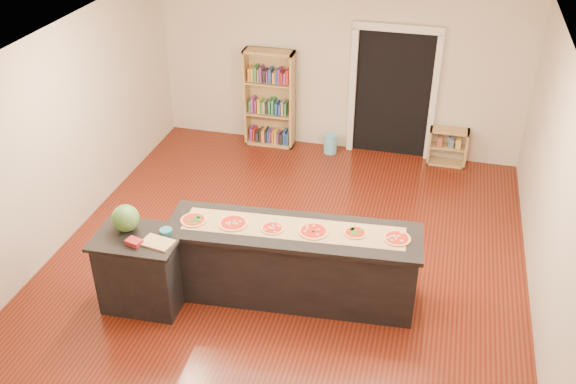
% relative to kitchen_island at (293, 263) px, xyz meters
% --- Properties ---
extents(room, '(6.00, 7.00, 2.80)m').
position_rel_kitchen_island_xyz_m(room, '(-0.24, 0.51, 0.92)').
color(room, beige).
rests_on(room, ground).
extents(doorway, '(1.40, 0.09, 2.21)m').
position_rel_kitchen_island_xyz_m(doorway, '(0.66, 3.97, 0.72)').
color(doorway, black).
rests_on(doorway, room).
extents(kitchen_island, '(2.90, 0.78, 0.96)m').
position_rel_kitchen_island_xyz_m(kitchen_island, '(0.00, 0.00, 0.00)').
color(kitchen_island, black).
rests_on(kitchen_island, ground).
extents(side_counter, '(0.96, 0.70, 0.95)m').
position_rel_kitchen_island_xyz_m(side_counter, '(-1.65, -0.56, -0.00)').
color(side_counter, black).
rests_on(side_counter, ground).
extents(bookshelf, '(0.83, 0.30, 1.67)m').
position_rel_kitchen_island_xyz_m(bookshelf, '(-1.36, 3.81, 0.35)').
color(bookshelf, tan).
rests_on(bookshelf, ground).
extents(low_shelf, '(0.62, 0.27, 0.62)m').
position_rel_kitchen_island_xyz_m(low_shelf, '(1.63, 3.82, -0.17)').
color(low_shelf, tan).
rests_on(low_shelf, ground).
extents(waste_bin, '(0.22, 0.22, 0.33)m').
position_rel_kitchen_island_xyz_m(waste_bin, '(-0.29, 3.74, -0.32)').
color(waste_bin, '#64C0E0').
rests_on(waste_bin, ground).
extents(kraft_paper, '(2.54, 0.66, 0.00)m').
position_rel_kitchen_island_xyz_m(kraft_paper, '(-0.00, 0.02, 0.48)').
color(kraft_paper, '#9F8052').
rests_on(kraft_paper, kitchen_island).
extents(watermelon, '(0.31, 0.31, 0.31)m').
position_rel_kitchen_island_xyz_m(watermelon, '(-1.81, -0.47, 0.63)').
color(watermelon, '#144214').
rests_on(watermelon, side_counter).
extents(cutting_board, '(0.37, 0.28, 0.02)m').
position_rel_kitchen_island_xyz_m(cutting_board, '(-1.37, -0.63, 0.48)').
color(cutting_board, tan).
rests_on(cutting_board, side_counter).
extents(package_red, '(0.19, 0.16, 0.06)m').
position_rel_kitchen_island_xyz_m(package_red, '(-1.61, -0.70, 0.50)').
color(package_red, maroon).
rests_on(package_red, side_counter).
extents(package_teal, '(0.14, 0.14, 0.05)m').
position_rel_kitchen_island_xyz_m(package_teal, '(-1.36, -0.42, 0.50)').
color(package_teal, '#195966').
rests_on(package_teal, side_counter).
extents(pizza_a, '(0.29, 0.29, 0.02)m').
position_rel_kitchen_island_xyz_m(pizza_a, '(-1.15, -0.11, 0.49)').
color(pizza_a, tan).
rests_on(pizza_a, kitchen_island).
extents(pizza_b, '(0.33, 0.33, 0.02)m').
position_rel_kitchen_island_xyz_m(pizza_b, '(-0.69, -0.06, 0.49)').
color(pizza_b, tan).
rests_on(pizza_b, kitchen_island).
extents(pizza_c, '(0.27, 0.27, 0.02)m').
position_rel_kitchen_island_xyz_m(pizza_c, '(-0.23, -0.05, 0.49)').
color(pizza_c, tan).
rests_on(pizza_c, kitchen_island).
extents(pizza_d, '(0.33, 0.33, 0.02)m').
position_rel_kitchen_island_xyz_m(pizza_d, '(0.23, 0.01, 0.49)').
color(pizza_d, tan).
rests_on(pizza_d, kitchen_island).
extents(pizza_e, '(0.28, 0.28, 0.02)m').
position_rel_kitchen_island_xyz_m(pizza_e, '(0.69, 0.10, 0.49)').
color(pizza_e, tan).
rests_on(pizza_e, kitchen_island).
extents(pizza_f, '(0.32, 0.32, 0.02)m').
position_rel_kitchen_island_xyz_m(pizza_f, '(1.15, 0.10, 0.49)').
color(pizza_f, tan).
rests_on(pizza_f, kitchen_island).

